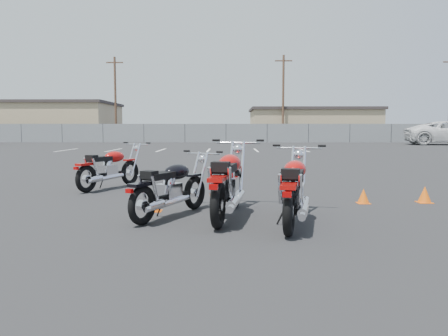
{
  "coord_description": "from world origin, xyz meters",
  "views": [
    {
      "loc": [
        0.29,
        -7.49,
        1.39
      ],
      "look_at": [
        0.2,
        0.6,
        0.65
      ],
      "focal_mm": 35.0,
      "sensor_mm": 36.0,
      "label": 1
    }
  ],
  "objects_px": {
    "motorcycle_second_black": "(171,188)",
    "motorcycle_rear_red": "(228,183)",
    "motorcycle_front_red": "(109,168)",
    "motorcycle_third_red": "(294,189)"
  },
  "relations": [
    {
      "from": "motorcycle_third_red",
      "to": "motorcycle_rear_red",
      "type": "bearing_deg",
      "value": 154.01
    },
    {
      "from": "motorcycle_front_red",
      "to": "motorcycle_rear_red",
      "type": "height_order",
      "value": "motorcycle_rear_red"
    },
    {
      "from": "motorcycle_second_black",
      "to": "motorcycle_rear_red",
      "type": "height_order",
      "value": "motorcycle_rear_red"
    },
    {
      "from": "motorcycle_front_red",
      "to": "motorcycle_second_black",
      "type": "bearing_deg",
      "value": -59.98
    },
    {
      "from": "motorcycle_second_black",
      "to": "motorcycle_third_red",
      "type": "relative_size",
      "value": 0.86
    },
    {
      "from": "motorcycle_front_red",
      "to": "motorcycle_rear_red",
      "type": "relative_size",
      "value": 0.85
    },
    {
      "from": "motorcycle_front_red",
      "to": "motorcycle_third_red",
      "type": "height_order",
      "value": "motorcycle_third_red"
    },
    {
      "from": "motorcycle_front_red",
      "to": "motorcycle_second_black",
      "type": "relative_size",
      "value": 1.05
    },
    {
      "from": "motorcycle_second_black",
      "to": "motorcycle_rear_red",
      "type": "bearing_deg",
      "value": -2.19
    },
    {
      "from": "motorcycle_front_red",
      "to": "motorcycle_rear_red",
      "type": "bearing_deg",
      "value": -49.57
    }
  ]
}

